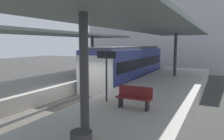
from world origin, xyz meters
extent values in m
plane|color=#383835|center=(0.00, 0.00, 0.00)|extent=(80.00, 80.00, 0.00)
cube|color=#ADA8A0|center=(-3.80, 0.00, 0.50)|extent=(4.40, 28.00, 1.00)
cube|color=#ADA8A0|center=(3.80, 0.00, 0.50)|extent=(4.40, 28.00, 1.00)
cube|color=#59544C|center=(0.00, 0.00, 0.10)|extent=(3.20, 28.00, 0.20)
cube|color=slate|center=(-0.72, 0.00, 0.27)|extent=(0.08, 28.00, 0.14)
cube|color=slate|center=(0.72, 0.00, 0.27)|extent=(0.08, 28.00, 0.14)
cube|color=#38428C|center=(0.00, 7.30, 1.65)|extent=(2.70, 11.01, 2.90)
cube|color=silver|center=(0.00, 1.77, 1.50)|extent=(2.65, 0.08, 2.60)
cube|color=black|center=(-1.37, 7.30, 2.00)|extent=(0.04, 10.13, 0.76)
cube|color=black|center=(1.37, 7.30, 2.00)|extent=(0.04, 10.13, 0.76)
cube|color=#515156|center=(0.00, 7.30, 3.20)|extent=(2.16, 10.46, 0.20)
cylinder|color=#333335|center=(-3.80, 7.70, 2.59)|extent=(0.24, 0.24, 3.17)
cube|color=slate|center=(-3.80, 1.40, 4.25)|extent=(4.18, 21.00, 0.16)
cylinder|color=#333335|center=(3.80, -4.90, 2.66)|extent=(0.24, 0.24, 3.32)
cylinder|color=#333335|center=(3.80, 7.70, 2.66)|extent=(0.24, 0.24, 3.32)
cube|color=slate|center=(3.80, 1.40, 4.40)|extent=(4.18, 21.00, 0.16)
cube|color=black|center=(3.49, -1.87, 1.20)|extent=(0.08, 0.32, 0.40)
cube|color=black|center=(4.59, -1.87, 1.20)|extent=(0.08, 0.32, 0.40)
cube|color=maroon|center=(4.04, -1.87, 1.43)|extent=(1.40, 0.40, 0.06)
cube|color=maroon|center=(4.04, -1.69, 1.66)|extent=(1.40, 0.06, 0.40)
cylinder|color=#262628|center=(2.57, -1.38, 2.10)|extent=(0.08, 0.08, 2.20)
cube|color=black|center=(2.57, -1.38, 3.05)|extent=(0.90, 0.06, 0.32)
cube|color=#B7B2B7|center=(-1.08, 20.00, 5.50)|extent=(18.00, 6.00, 11.00)
camera|label=1|loc=(6.95, -9.53, 3.52)|focal=34.47mm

